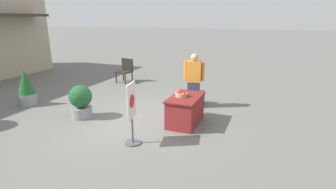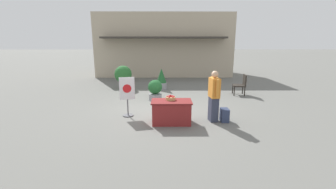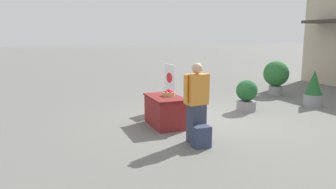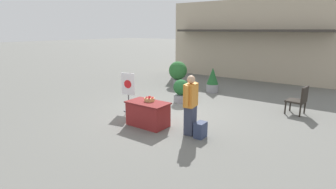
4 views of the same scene
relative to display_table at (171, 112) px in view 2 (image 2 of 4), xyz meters
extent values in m
plane|color=slate|center=(-0.24, 1.22, -0.36)|extent=(120.00, 120.00, 0.00)
cube|color=#B7A88E|center=(-0.29, 10.88, 1.83)|extent=(9.60, 4.01, 4.38)
cube|color=#38332D|center=(-0.29, 8.43, 2.35)|extent=(8.16, 0.90, 0.12)
cube|color=maroon|center=(0.00, 0.00, -0.02)|extent=(1.17, 0.67, 0.68)
cube|color=maroon|center=(0.00, 0.00, 0.34)|extent=(1.24, 0.71, 0.04)
cylinder|color=tan|center=(-0.02, 0.11, 0.41)|extent=(0.30, 0.30, 0.10)
sphere|color=red|center=(0.08, 0.11, 0.45)|extent=(0.08, 0.08, 0.08)
sphere|color=red|center=(0.03, 0.19, 0.45)|extent=(0.08, 0.08, 0.08)
sphere|color=red|center=(-0.07, 0.19, 0.45)|extent=(0.08, 0.08, 0.08)
sphere|color=red|center=(-0.12, 0.11, 0.45)|extent=(0.08, 0.08, 0.08)
sphere|color=#A30F14|center=(-0.07, 0.02, 0.45)|extent=(0.08, 0.08, 0.08)
sphere|color=#A30F14|center=(0.03, 0.02, 0.45)|extent=(0.08, 0.08, 0.08)
sphere|color=red|center=(-0.03, 0.12, 0.48)|extent=(0.08, 0.08, 0.08)
cube|color=#33384C|center=(1.34, 0.19, 0.03)|extent=(0.28, 0.37, 0.78)
cube|color=orange|center=(1.34, 0.19, 0.72)|extent=(0.32, 0.45, 0.61)
sphere|color=tan|center=(1.34, 0.19, 1.15)|extent=(0.22, 0.22, 0.22)
cylinder|color=orange|center=(1.37, -0.07, 0.75)|extent=(0.09, 0.09, 0.56)
cylinder|color=orange|center=(1.30, 0.44, 0.75)|extent=(0.09, 0.09, 0.56)
cube|color=#2D3856|center=(1.69, 0.13, -0.15)|extent=(0.24, 0.34, 0.42)
cylinder|color=#4C4C51|center=(-1.47, 0.70, -0.35)|extent=(0.36, 0.36, 0.03)
cylinder|color=#4C4C51|center=(-1.47, 0.70, -0.06)|extent=(0.04, 0.04, 0.55)
cube|color=silver|center=(-1.47, 0.70, 0.60)|extent=(0.50, 0.13, 0.76)
cylinder|color=red|center=(-1.47, 0.68, 0.60)|extent=(0.28, 0.06, 0.28)
cylinder|color=#28231E|center=(3.03, 3.56, -0.16)|extent=(0.05, 0.05, 0.41)
cylinder|color=#28231E|center=(3.09, 4.03, -0.16)|extent=(0.05, 0.05, 0.41)
cylinder|color=#28231E|center=(3.49, 3.50, -0.16)|extent=(0.05, 0.05, 0.41)
cylinder|color=#28231E|center=(3.55, 3.97, -0.16)|extent=(0.05, 0.05, 0.41)
cube|color=#28231E|center=(3.29, 3.76, 0.08)|extent=(0.62, 0.62, 0.06)
cube|color=#28231E|center=(3.53, 3.73, 0.36)|extent=(0.13, 0.55, 0.49)
cylinder|color=gray|center=(-0.63, 2.74, -0.22)|extent=(0.55, 0.55, 0.29)
sphere|color=#1E5628|center=(-0.63, 2.74, 0.23)|extent=(0.61, 0.61, 0.61)
cylinder|color=gray|center=(-2.44, 5.22, -0.20)|extent=(0.47, 0.47, 0.33)
sphere|color=#28662D|center=(-2.44, 5.22, 0.42)|extent=(0.91, 0.91, 0.91)
cylinder|color=gray|center=(-0.40, 4.98, -0.18)|extent=(0.54, 0.54, 0.37)
cone|color=#1E5628|center=(-0.40, 4.98, 0.38)|extent=(0.52, 0.52, 0.74)
camera|label=1|loc=(-5.95, -1.91, 2.25)|focal=28.00mm
camera|label=2|loc=(-0.17, -6.64, 2.15)|focal=24.00mm
camera|label=3|loc=(7.16, -2.67, 1.80)|focal=35.00mm
camera|label=4|loc=(4.78, -5.59, 2.41)|focal=28.00mm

